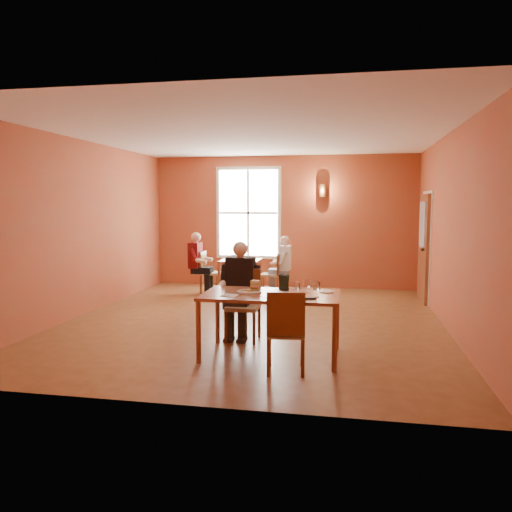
% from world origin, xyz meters
% --- Properties ---
extents(ground, '(6.00, 7.00, 0.01)m').
position_xyz_m(ground, '(0.00, 0.00, 0.00)').
color(ground, brown).
rests_on(ground, ground).
extents(wall_back, '(6.00, 0.04, 3.00)m').
position_xyz_m(wall_back, '(0.00, 3.50, 1.50)').
color(wall_back, brown).
rests_on(wall_back, ground).
extents(wall_front, '(6.00, 0.04, 3.00)m').
position_xyz_m(wall_front, '(0.00, -3.50, 1.50)').
color(wall_front, brown).
rests_on(wall_front, ground).
extents(wall_left, '(0.04, 7.00, 3.00)m').
position_xyz_m(wall_left, '(-3.00, 0.00, 1.50)').
color(wall_left, brown).
rests_on(wall_left, ground).
extents(wall_right, '(0.04, 7.00, 3.00)m').
position_xyz_m(wall_right, '(3.00, 0.00, 1.50)').
color(wall_right, brown).
rests_on(wall_right, ground).
extents(ceiling, '(6.00, 7.00, 0.04)m').
position_xyz_m(ceiling, '(0.00, 0.00, 3.00)').
color(ceiling, white).
rests_on(ceiling, wall_back).
extents(window, '(1.36, 0.10, 1.96)m').
position_xyz_m(window, '(-0.80, 3.45, 1.70)').
color(window, white).
rests_on(window, wall_back).
extents(door, '(0.12, 1.04, 2.10)m').
position_xyz_m(door, '(2.94, 2.30, 1.05)').
color(door, maroon).
rests_on(door, ground).
extents(wall_sconce, '(0.16, 0.16, 0.28)m').
position_xyz_m(wall_sconce, '(0.90, 3.40, 2.20)').
color(wall_sconce, brown).
rests_on(wall_sconce, wall_back).
extents(main_table, '(1.70, 0.95, 0.80)m').
position_xyz_m(main_table, '(0.57, -1.81, 0.40)').
color(main_table, brown).
rests_on(main_table, ground).
extents(chair_diner_main, '(0.44, 0.44, 0.99)m').
position_xyz_m(chair_diner_main, '(0.07, -1.16, 0.50)').
color(chair_diner_main, brown).
rests_on(chair_diner_main, ground).
extents(diner_main, '(0.53, 0.53, 1.33)m').
position_xyz_m(diner_main, '(0.07, -1.19, 0.66)').
color(diner_main, '#2E211A').
rests_on(diner_main, ground).
extents(chair_empty, '(0.47, 0.47, 0.95)m').
position_xyz_m(chair_empty, '(0.83, -2.36, 0.48)').
color(chair_empty, brown).
rests_on(chair_empty, ground).
extents(plate_food, '(0.41, 0.41, 0.04)m').
position_xyz_m(plate_food, '(0.29, -1.78, 0.82)').
color(plate_food, silver).
rests_on(plate_food, main_table).
extents(sandwich, '(0.12, 0.12, 0.13)m').
position_xyz_m(sandwich, '(0.36, -1.71, 0.86)').
color(sandwich, '#DAB268').
rests_on(sandwich, main_table).
extents(goblet_a, '(0.09, 0.09, 0.20)m').
position_xyz_m(goblet_a, '(1.02, -1.71, 0.89)').
color(goblet_a, white).
rests_on(goblet_a, main_table).
extents(goblet_b, '(0.09, 0.09, 0.21)m').
position_xyz_m(goblet_b, '(1.15, -1.97, 0.90)').
color(goblet_b, white).
rests_on(goblet_b, main_table).
extents(goblet_c, '(0.10, 0.10, 0.20)m').
position_xyz_m(goblet_c, '(0.92, -1.95, 0.89)').
color(goblet_c, white).
rests_on(goblet_c, main_table).
extents(menu_stand, '(0.14, 0.10, 0.21)m').
position_xyz_m(menu_stand, '(0.70, -1.56, 0.90)').
color(menu_stand, black).
rests_on(menu_stand, main_table).
extents(knife, '(0.22, 0.02, 0.00)m').
position_xyz_m(knife, '(0.48, -2.02, 0.80)').
color(knife, silver).
rests_on(knife, main_table).
extents(napkin, '(0.20, 0.20, 0.01)m').
position_xyz_m(napkin, '(0.10, -2.03, 0.80)').
color(napkin, silver).
rests_on(napkin, main_table).
extents(side_plate, '(0.22, 0.22, 0.01)m').
position_xyz_m(side_plate, '(1.25, -1.58, 0.80)').
color(side_plate, white).
rests_on(side_plate, main_table).
extents(sunglasses, '(0.14, 0.08, 0.02)m').
position_xyz_m(sunglasses, '(1.08, -2.08, 0.80)').
color(sunglasses, black).
rests_on(sunglasses, main_table).
extents(second_table, '(0.82, 0.82, 0.73)m').
position_xyz_m(second_table, '(-0.76, 2.41, 0.36)').
color(second_table, brown).
rests_on(second_table, ground).
extents(chair_diner_white, '(0.39, 0.39, 0.88)m').
position_xyz_m(chair_diner_white, '(-0.11, 2.41, 0.44)').
color(chair_diner_white, '#3C1E0B').
rests_on(chair_diner_white, ground).
extents(diner_white, '(0.48, 0.48, 1.20)m').
position_xyz_m(diner_white, '(-0.08, 2.41, 0.60)').
color(diner_white, white).
rests_on(diner_white, ground).
extents(chair_diner_maroon, '(0.39, 0.39, 0.89)m').
position_xyz_m(chair_diner_maroon, '(-1.41, 2.41, 0.45)').
color(chair_diner_maroon, '#4A2A18').
rests_on(chair_diner_maroon, ground).
extents(diner_maroon, '(0.51, 0.51, 1.26)m').
position_xyz_m(diner_maroon, '(-1.44, 2.41, 0.63)').
color(diner_maroon, maroon).
rests_on(diner_maroon, ground).
extents(cup_a, '(0.17, 0.17, 0.10)m').
position_xyz_m(cup_a, '(-0.60, 2.33, 0.78)').
color(cup_a, white).
rests_on(cup_a, second_table).
extents(cup_b, '(0.12, 0.12, 0.10)m').
position_xyz_m(cup_b, '(-0.93, 2.51, 0.77)').
color(cup_b, beige).
rests_on(cup_b, second_table).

